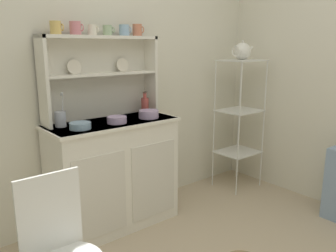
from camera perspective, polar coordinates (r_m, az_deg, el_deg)
name	(u,v)px	position (r m, az deg, el deg)	size (l,w,h in m)	color
wall_back	(106,68)	(2.88, -10.24, 9.48)	(3.84, 0.05, 2.50)	silver
hutch_cabinet	(114,173)	(2.78, -8.93, -7.70)	(1.01, 0.45, 0.86)	white
hutch_shelf_unit	(100,71)	(2.75, -11.27, 8.96)	(0.94, 0.18, 0.64)	silver
bakers_rack	(240,108)	(3.49, 11.76, 2.86)	(0.40, 0.34, 1.29)	silver
wire_chair	(58,246)	(1.77, -17.69, -18.38)	(0.36, 0.36, 0.85)	white
cup_gold_0	(56,28)	(2.57, -18.08, 15.20)	(0.09, 0.07, 0.09)	#DBB760
cup_rose_1	(76,28)	(2.62, -15.05, 15.37)	(0.09, 0.08, 0.09)	#D17A84
cup_cream_2	(92,30)	(2.68, -12.39, 15.29)	(0.08, 0.06, 0.08)	silver
cup_sage_3	(108,30)	(2.74, -9.95, 15.32)	(0.08, 0.07, 0.08)	#9EB78E
cup_sky_4	(125,30)	(2.82, -7.21, 15.44)	(0.09, 0.08, 0.09)	#8EB2D1
cup_terracotta_5	(137,30)	(2.88, -5.08, 15.52)	(0.09, 0.07, 0.09)	#C67556
bowl_mixing_large	(80,126)	(2.46, -14.32, 0.05)	(0.15, 0.15, 0.05)	#8EB2D1
bowl_floral_medium	(117,120)	(2.59, -8.46, 1.03)	(0.15, 0.15, 0.05)	#B79ECC
bowl_cream_small	(149,114)	(2.75, -3.21, 1.98)	(0.16, 0.16, 0.06)	#B79ECC
jam_bottle	(145,105)	(2.92, -3.83, 3.49)	(0.06, 0.06, 0.19)	#B74C47
utensil_jar	(60,118)	(2.56, -17.37, 1.20)	(0.08, 0.08, 0.25)	#B2B7C6
porcelain_teapot	(242,51)	(3.44, 12.18, 12.02)	(0.25, 0.16, 0.18)	white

